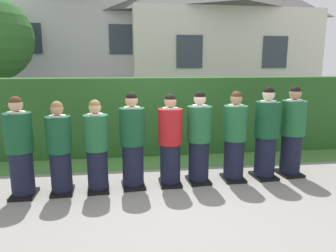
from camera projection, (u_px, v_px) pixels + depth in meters
name	position (u px, v px, depth m)	size (l,w,h in m)	color
ground_plane	(168.00, 184.00, 5.50)	(60.00, 60.00, 0.00)	gray
student_front_row_0	(20.00, 150.00, 4.87)	(0.42, 0.46, 1.61)	black
student_front_row_1	(60.00, 151.00, 4.99)	(0.40, 0.45, 1.52)	black
student_front_row_2	(97.00, 148.00, 5.10)	(0.40, 0.46, 1.53)	black
student_front_row_3	(133.00, 143.00, 5.25)	(0.42, 0.53, 1.63)	black
student_in_red_blazer	(170.00, 142.00, 5.35)	(0.42, 0.46, 1.60)	black
student_front_row_5	(199.00, 140.00, 5.48)	(0.42, 0.52, 1.63)	black
student_front_row_6	(235.00, 139.00, 5.58)	(0.42, 0.47, 1.63)	black
student_front_row_7	(266.00, 135.00, 5.69)	(0.44, 0.54, 1.69)	black
student_front_row_8	(292.00, 133.00, 5.84)	(0.44, 0.54, 1.70)	black
hedge	(156.00, 116.00, 7.35)	(12.45, 0.70, 1.78)	#285623
school_building_main	(217.00, 38.00, 12.62)	(7.26, 4.21, 6.09)	beige
school_building_annex	(82.00, 27.00, 13.19)	(7.84, 3.77, 7.07)	silver
lawn_strip	(160.00, 162.00, 6.75)	(12.45, 0.90, 0.01)	#477A38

